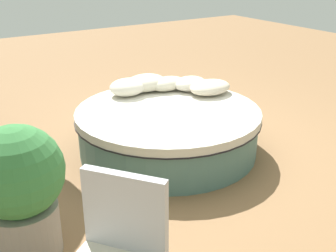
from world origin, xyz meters
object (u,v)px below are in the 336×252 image
planter (19,187)px  round_bed (168,130)px  throw_pillow_4 (128,87)px  throw_pillow_2 (167,84)px  throw_pillow_3 (146,83)px  throw_pillow_0 (210,87)px  patio_chair (117,248)px  throw_pillow_1 (190,84)px

planter → round_bed: bearing=25.9°
throw_pillow_4 → planter: size_ratio=0.43×
throw_pillow_2 → throw_pillow_3: (-0.24, 0.13, 0.02)m
round_bed → throw_pillow_0: throw_pillow_0 is taller
throw_pillow_4 → throw_pillow_3: bearing=6.1°
throw_pillow_2 → planter: 2.67m
round_bed → patio_chair: 2.46m
throw_pillow_0 → throw_pillow_1: (-0.12, 0.26, 0.00)m
throw_pillow_4 → planter: planter is taller
round_bed → throw_pillow_1: throw_pillow_1 is taller
throw_pillow_2 → round_bed: bearing=-122.4°
throw_pillow_2 → throw_pillow_3: size_ratio=0.91×
throw_pillow_0 → throw_pillow_2: 0.54m
throw_pillow_3 → patio_chair: 3.09m
throw_pillow_4 → throw_pillow_1: bearing=-18.4°
throw_pillow_0 → throw_pillow_3: bearing=137.8°
throw_pillow_2 → throw_pillow_3: bearing=151.4°
round_bed → throw_pillow_4: size_ratio=4.61×
throw_pillow_0 → throw_pillow_2: (-0.35, 0.41, 0.00)m
throw_pillow_4 → round_bed: bearing=-78.2°
throw_pillow_3 → planter: (-1.98, -1.61, -0.04)m
round_bed → throw_pillow_3: (0.13, 0.71, 0.35)m
throw_pillow_0 → planter: planter is taller
throw_pillow_1 → throw_pillow_2: size_ratio=0.90×
throw_pillow_3 → planter: bearing=-141.0°
round_bed → throw_pillow_2: 0.76m
throw_pillow_3 → throw_pillow_4: 0.27m
throw_pillow_2 → throw_pillow_1: bearing=-31.7°
throw_pillow_2 → throw_pillow_4: 0.52m
throw_pillow_3 → planter: size_ratio=0.52×
throw_pillow_0 → throw_pillow_2: bearing=131.0°
throw_pillow_1 → planter: planter is taller
patio_chair → planter: (-0.29, 0.97, 0.01)m
round_bed → patio_chair: patio_chair is taller
throw_pillow_1 → throw_pillow_2: same height
round_bed → patio_chair: bearing=-129.9°
throw_pillow_0 → throw_pillow_4: 1.00m
round_bed → throw_pillow_1: bearing=35.4°
round_bed → throw_pillow_4: throw_pillow_4 is taller
throw_pillow_3 → throw_pillow_4: (-0.27, -0.03, -0.00)m
throw_pillow_4 → patio_chair: 2.92m
throw_pillow_3 → throw_pillow_4: throw_pillow_3 is taller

